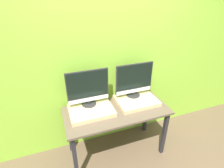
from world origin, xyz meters
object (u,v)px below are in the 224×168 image
object	(u,v)px
monitor_left	(88,88)
keyboard_left	(94,115)
monitor_right	(134,80)
keyboard_right	(142,104)

from	to	relation	value
monitor_left	keyboard_left	bearing A→B (deg)	-90.00
monitor_right	keyboard_right	world-z (taller)	monitor_right
monitor_left	keyboard_right	distance (m)	0.76
keyboard_left	monitor_right	size ratio (longest dim) A/B	0.57
monitor_left	keyboard_right	size ratio (longest dim) A/B	1.75
monitor_right	keyboard_left	bearing A→B (deg)	-159.01
monitor_right	keyboard_right	size ratio (longest dim) A/B	1.75
keyboard_right	monitor_right	bearing A→B (deg)	90.00
keyboard_left	keyboard_right	distance (m)	0.67
monitor_left	keyboard_left	xyz separation A→B (m)	(0.00, -0.26, -0.25)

